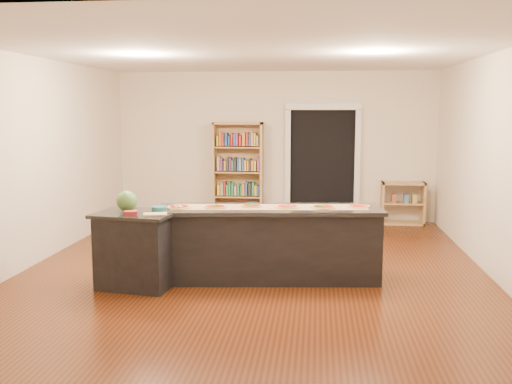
# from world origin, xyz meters

# --- Properties ---
(room) EXTENTS (6.00, 7.00, 2.80)m
(room) POSITION_xyz_m (0.00, 0.00, 1.40)
(room) COLOR beige
(room) RESTS_ON ground
(doorway) EXTENTS (1.40, 0.09, 2.21)m
(doorway) POSITION_xyz_m (0.90, 3.46, 1.20)
(doorway) COLOR black
(doorway) RESTS_ON room
(kitchen_island) EXTENTS (2.74, 0.74, 0.90)m
(kitchen_island) POSITION_xyz_m (0.23, -0.45, 0.46)
(kitchen_island) COLOR black
(kitchen_island) RESTS_ON ground
(side_counter) EXTENTS (0.91, 0.66, 0.90)m
(side_counter) POSITION_xyz_m (-1.30, -0.92, 0.45)
(side_counter) COLOR black
(side_counter) RESTS_ON ground
(bookshelf) EXTENTS (0.93, 0.33, 1.86)m
(bookshelf) POSITION_xyz_m (-0.67, 3.28, 0.93)
(bookshelf) COLOR tan
(bookshelf) RESTS_ON ground
(low_shelf) EXTENTS (0.78, 0.33, 0.78)m
(low_shelf) POSITION_xyz_m (2.38, 3.28, 0.39)
(low_shelf) COLOR tan
(low_shelf) RESTS_ON ground
(waste_bin) EXTENTS (0.26, 0.26, 0.38)m
(waste_bin) POSITION_xyz_m (-0.38, 3.08, 0.19)
(waste_bin) COLOR #4F79B0
(waste_bin) RESTS_ON ground
(kraft_paper) EXTENTS (2.41, 0.67, 0.00)m
(kraft_paper) POSITION_xyz_m (0.23, -0.43, 0.91)
(kraft_paper) COLOR tan
(kraft_paper) RESTS_ON kitchen_island
(watermelon) EXTENTS (0.24, 0.24, 0.24)m
(watermelon) POSITION_xyz_m (-1.42, -0.84, 1.02)
(watermelon) COLOR #144214
(watermelon) RESTS_ON side_counter
(cutting_board) EXTENTS (0.30, 0.24, 0.02)m
(cutting_board) POSITION_xyz_m (-1.02, -1.05, 0.91)
(cutting_board) COLOR tan
(cutting_board) RESTS_ON side_counter
(package_red) EXTENTS (0.16, 0.13, 0.05)m
(package_red) POSITION_xyz_m (-1.29, -1.11, 0.92)
(package_red) COLOR maroon
(package_red) RESTS_ON side_counter
(package_teal) EXTENTS (0.17, 0.17, 0.06)m
(package_teal) POSITION_xyz_m (-1.03, -0.85, 0.93)
(package_teal) COLOR #195966
(package_teal) RESTS_ON side_counter
(pizza_a) EXTENTS (0.27, 0.27, 0.02)m
(pizza_a) POSITION_xyz_m (-0.85, -0.61, 0.92)
(pizza_a) COLOR #D5AD52
(pizza_a) RESTS_ON kitchen_island
(pizza_b) EXTENTS (0.27, 0.27, 0.02)m
(pizza_b) POSITION_xyz_m (-0.42, -0.54, 0.92)
(pizza_b) COLOR #D5AD52
(pizza_b) RESTS_ON kitchen_island
(pizza_c) EXTENTS (0.28, 0.28, 0.02)m
(pizza_c) POSITION_xyz_m (0.01, -0.43, 0.92)
(pizza_c) COLOR #D5AD52
(pizza_c) RESTS_ON kitchen_island
(pizza_d) EXTENTS (0.30, 0.30, 0.02)m
(pizza_d) POSITION_xyz_m (0.45, -0.44, 0.92)
(pizza_d) COLOR #D5AD52
(pizza_d) RESTS_ON kitchen_island
(pizza_e) EXTENTS (0.31, 0.31, 0.02)m
(pizza_e) POSITION_xyz_m (0.89, -0.42, 0.92)
(pizza_e) COLOR #D5AD52
(pizza_e) RESTS_ON kitchen_island
(pizza_f) EXTENTS (0.29, 0.29, 0.02)m
(pizza_f) POSITION_xyz_m (1.32, -0.30, 0.92)
(pizza_f) COLOR #D5AD52
(pizza_f) RESTS_ON kitchen_island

